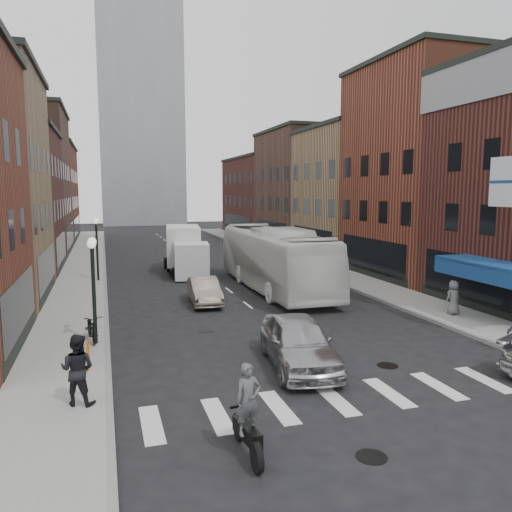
{
  "coord_description": "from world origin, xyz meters",
  "views": [
    {
      "loc": [
        -6.98,
        -15.13,
        5.83
      ],
      "look_at": [
        -0.23,
        6.82,
        2.83
      ],
      "focal_mm": 35.0,
      "sensor_mm": 36.0,
      "label": 1
    }
  ],
  "objects_px": {
    "ped_left_solo": "(77,369)",
    "sedan_left_near": "(298,342)",
    "streetlamp_near": "(93,271)",
    "transit_bus": "(274,258)",
    "box_truck": "(185,251)",
    "ped_right_c": "(453,297)",
    "streetlamp_far": "(97,237)",
    "parked_bicycle": "(92,327)",
    "bike_rack": "(88,356)",
    "motorcycle_rider": "(248,413)",
    "sedan_left_far": "(204,291)"
  },
  "relations": [
    {
      "from": "sedan_left_near",
      "to": "ped_left_solo",
      "type": "height_order",
      "value": "ped_left_solo"
    },
    {
      "from": "streetlamp_far",
      "to": "parked_bicycle",
      "type": "height_order",
      "value": "streetlamp_far"
    },
    {
      "from": "streetlamp_near",
      "to": "ped_right_c",
      "type": "bearing_deg",
      "value": -0.75
    },
    {
      "from": "streetlamp_near",
      "to": "box_truck",
      "type": "distance_m",
      "value": 17.0
    },
    {
      "from": "motorcycle_rider",
      "to": "transit_bus",
      "type": "xyz_separation_m",
      "value": [
        6.76,
        17.72,
        0.86
      ]
    },
    {
      "from": "sedan_left_near",
      "to": "sedan_left_far",
      "type": "bearing_deg",
      "value": 104.04
    },
    {
      "from": "streetlamp_near",
      "to": "ped_left_solo",
      "type": "relative_size",
      "value": 2.14
    },
    {
      "from": "box_truck",
      "to": "parked_bicycle",
      "type": "relative_size",
      "value": 4.01
    },
    {
      "from": "sedan_left_near",
      "to": "sedan_left_far",
      "type": "relative_size",
      "value": 1.23
    },
    {
      "from": "sedan_left_near",
      "to": "sedan_left_far",
      "type": "distance_m",
      "value": 10.28
    },
    {
      "from": "streetlamp_far",
      "to": "ped_left_solo",
      "type": "xyz_separation_m",
      "value": [
        -0.38,
        -19.51,
        -1.8
      ]
    },
    {
      "from": "motorcycle_rider",
      "to": "sedan_left_near",
      "type": "distance_m",
      "value": 5.9
    },
    {
      "from": "ped_right_c",
      "to": "sedan_left_near",
      "type": "bearing_deg",
      "value": 18.09
    },
    {
      "from": "box_truck",
      "to": "sedan_left_near",
      "type": "height_order",
      "value": "box_truck"
    },
    {
      "from": "transit_bus",
      "to": "sedan_left_far",
      "type": "relative_size",
      "value": 3.29
    },
    {
      "from": "box_truck",
      "to": "sedan_left_near",
      "type": "bearing_deg",
      "value": -81.06
    },
    {
      "from": "box_truck",
      "to": "transit_bus",
      "type": "relative_size",
      "value": 0.59
    },
    {
      "from": "transit_bus",
      "to": "ped_left_solo",
      "type": "bearing_deg",
      "value": -126.29
    },
    {
      "from": "ped_left_solo",
      "to": "ped_right_c",
      "type": "relative_size",
      "value": 1.2
    },
    {
      "from": "streetlamp_far",
      "to": "sedan_left_near",
      "type": "height_order",
      "value": "streetlamp_far"
    },
    {
      "from": "streetlamp_near",
      "to": "bike_rack",
      "type": "bearing_deg",
      "value": -94.24
    },
    {
      "from": "box_truck",
      "to": "transit_bus",
      "type": "xyz_separation_m",
      "value": [
        4.13,
        -7.32,
        0.23
      ]
    },
    {
      "from": "sedan_left_near",
      "to": "parked_bicycle",
      "type": "bearing_deg",
      "value": 152.52
    },
    {
      "from": "motorcycle_rider",
      "to": "sedan_left_near",
      "type": "bearing_deg",
      "value": 49.73
    },
    {
      "from": "streetlamp_far",
      "to": "bike_rack",
      "type": "height_order",
      "value": "streetlamp_far"
    },
    {
      "from": "sedan_left_far",
      "to": "parked_bicycle",
      "type": "xyz_separation_m",
      "value": [
        -5.47,
        -5.56,
        -0.01
      ]
    },
    {
      "from": "streetlamp_near",
      "to": "sedan_left_near",
      "type": "xyz_separation_m",
      "value": [
        6.49,
        -4.2,
        -2.06
      ]
    },
    {
      "from": "streetlamp_far",
      "to": "bike_rack",
      "type": "relative_size",
      "value": 5.14
    },
    {
      "from": "sedan_left_near",
      "to": "parked_bicycle",
      "type": "height_order",
      "value": "sedan_left_near"
    },
    {
      "from": "streetlamp_far",
      "to": "ped_right_c",
      "type": "distance_m",
      "value": 21.34
    },
    {
      "from": "sedan_left_far",
      "to": "parked_bicycle",
      "type": "height_order",
      "value": "sedan_left_far"
    },
    {
      "from": "streetlamp_near",
      "to": "transit_bus",
      "type": "relative_size",
      "value": 0.31
    },
    {
      "from": "box_truck",
      "to": "ped_right_c",
      "type": "height_order",
      "value": "box_truck"
    },
    {
      "from": "streetlamp_near",
      "to": "transit_bus",
      "type": "bearing_deg",
      "value": 40.39
    },
    {
      "from": "sedan_left_near",
      "to": "ped_left_solo",
      "type": "xyz_separation_m",
      "value": [
        -6.87,
        -1.32,
        0.26
      ]
    },
    {
      "from": "transit_bus",
      "to": "ped_right_c",
      "type": "relative_size",
      "value": 8.33
    },
    {
      "from": "motorcycle_rider",
      "to": "streetlamp_near",
      "type": "bearing_deg",
      "value": 102.24
    },
    {
      "from": "bike_rack",
      "to": "parked_bicycle",
      "type": "distance_m",
      "value": 3.15
    },
    {
      "from": "box_truck",
      "to": "ped_left_solo",
      "type": "xyz_separation_m",
      "value": [
        -6.32,
        -21.39,
        -0.52
      ]
    },
    {
      "from": "motorcycle_rider",
      "to": "parked_bicycle",
      "type": "relative_size",
      "value": 1.1
    },
    {
      "from": "bike_rack",
      "to": "ped_right_c",
      "type": "xyz_separation_m",
      "value": [
        16.0,
        2.49,
        0.4
      ]
    },
    {
      "from": "box_truck",
      "to": "sedan_left_near",
      "type": "distance_m",
      "value": 20.1
    },
    {
      "from": "box_truck",
      "to": "ped_left_solo",
      "type": "relative_size",
      "value": 4.06
    },
    {
      "from": "box_truck",
      "to": "ped_left_solo",
      "type": "distance_m",
      "value": 22.31
    },
    {
      "from": "bike_rack",
      "to": "streetlamp_near",
      "type": "bearing_deg",
      "value": 85.76
    },
    {
      "from": "ped_left_solo",
      "to": "sedan_left_near",
      "type": "bearing_deg",
      "value": -146.3
    },
    {
      "from": "streetlamp_near",
      "to": "sedan_left_near",
      "type": "relative_size",
      "value": 0.82
    },
    {
      "from": "streetlamp_far",
      "to": "box_truck",
      "type": "distance_m",
      "value": 6.36
    },
    {
      "from": "motorcycle_rider",
      "to": "ped_left_solo",
      "type": "xyz_separation_m",
      "value": [
        -3.68,
        3.65,
        0.11
      ]
    },
    {
      "from": "box_truck",
      "to": "motorcycle_rider",
      "type": "bearing_deg",
      "value": -88.63
    }
  ]
}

